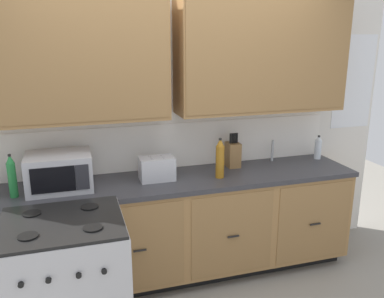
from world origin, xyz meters
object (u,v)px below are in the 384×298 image
at_px(knife_block, 233,154).
at_px(bottle_amber, 220,159).
at_px(bottle_clear, 318,147).
at_px(toaster, 157,168).
at_px(stove_range, 67,287).
at_px(bottle_green, 12,176).
at_px(microwave, 59,172).

bearing_deg(knife_block, bottle_amber, -131.78).
distance_m(knife_block, bottle_amber, 0.33).
height_order(knife_block, bottle_clear, knife_block).
bearing_deg(toaster, stove_range, -138.94).
relative_size(bottle_green, bottle_amber, 0.97).
distance_m(microwave, bottle_green, 0.33).
bearing_deg(microwave, toaster, -0.78).
xyz_separation_m(knife_block, bottle_clear, (0.87, -0.01, -0.00)).
height_order(toaster, bottle_amber, bottle_amber).
xyz_separation_m(toaster, bottle_green, (-1.08, -0.06, 0.06)).
distance_m(toaster, bottle_clear, 1.60).
bearing_deg(bottle_green, knife_block, 6.30).
bearing_deg(microwave, bottle_green, -168.13).
height_order(knife_block, bottle_green, bottle_green).
bearing_deg(stove_range, bottle_green, 119.32).
xyz_separation_m(knife_block, bottle_amber, (-0.21, -0.24, 0.05)).
relative_size(toaster, bottle_clear, 1.23).
distance_m(stove_range, microwave, 0.88).
bearing_deg(bottle_clear, bottle_green, -175.99).
bearing_deg(toaster, microwave, 179.22).
xyz_separation_m(bottle_clear, bottle_green, (-2.67, -0.19, 0.05)).
height_order(toaster, bottle_clear, bottle_clear).
height_order(microwave, bottle_amber, bottle_amber).
xyz_separation_m(stove_range, bottle_clear, (2.34, 0.78, 0.55)).
relative_size(toaster, bottle_amber, 0.83).
bearing_deg(toaster, knife_block, 11.03).
xyz_separation_m(microwave, bottle_clear, (2.35, 0.12, -0.03)).
relative_size(knife_block, bottle_clear, 1.36).
xyz_separation_m(stove_range, bottle_green, (-0.33, 0.59, 0.60)).
relative_size(stove_range, microwave, 1.98).
bearing_deg(stove_range, bottle_amber, 23.67).
distance_m(stove_range, bottle_clear, 2.53).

